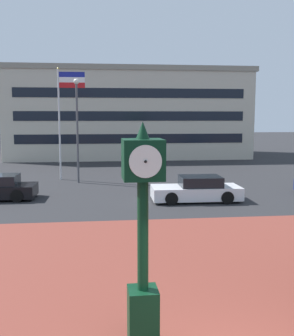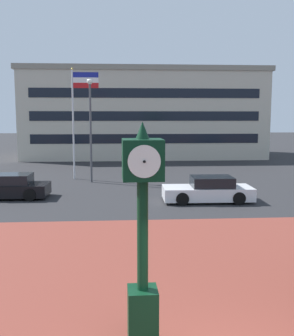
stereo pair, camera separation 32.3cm
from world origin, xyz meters
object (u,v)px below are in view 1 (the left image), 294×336
Objects in this scene: car_street_mid at (197,190)px; flagpole_primary at (63,112)px; street_lamp_post at (77,120)px; street_clock at (143,232)px; civic_building at (128,114)px.

car_street_mid is 11.57m from flagpole_primary.
street_clock is at bearing -83.31° from street_lamp_post.
flagpole_primary is 1.13× the size of street_lamp_post.
street_clock is 19.38m from street_lamp_post.
civic_building reaches higher than street_clock.
flagpole_primary is 17.26m from civic_building.
street_lamp_post is (1.02, -1.47, -0.54)m from flagpole_primary.
car_street_mid is at bearing -85.52° from civic_building.
civic_building is (2.21, 37.00, 2.40)m from street_clock.
car_street_mid is 0.18× the size of civic_building.
street_clock is 0.63× the size of street_lamp_post.
street_lamp_post reaches higher than car_street_mid.
flagpole_primary reaches higher than street_clock.
flagpole_primary reaches higher than street_lamp_post.
street_clock is 0.56× the size of flagpole_primary.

